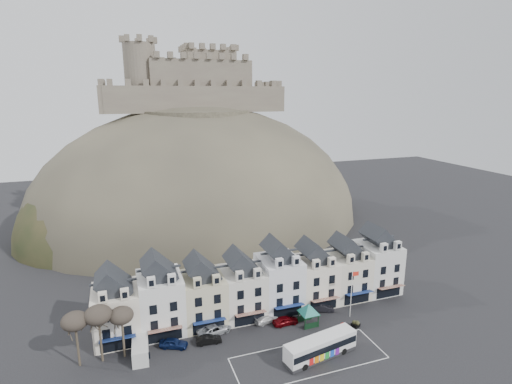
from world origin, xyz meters
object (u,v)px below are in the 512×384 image
car_navy (174,343)px  car_black (209,340)px  bus_shelter (309,309)px  car_white (267,319)px  bus (320,346)px  flagpole (352,291)px  car_silver (215,329)px  car_charcoal (322,308)px  car_maroon (285,321)px  red_buoy (344,328)px  white_van (140,350)px

car_navy → car_black: (5.20, -0.77, -0.08)m
bus_shelter → car_white: size_ratio=1.35×
bus → flagpole: 13.13m
flagpole → car_silver: bearing=172.9°
car_white → flagpole: bearing=-115.6°
bus_shelter → car_charcoal: size_ratio=1.43×
car_charcoal → car_navy: bearing=115.2°
car_silver → car_maroon: (11.63, -1.39, -0.05)m
flagpole → car_navy: bearing=177.2°
car_white → car_charcoal: size_ratio=1.06×
bus → car_navy: 21.79m
red_buoy → car_white: bearing=146.0°
bus_shelter → car_black: bus_shelter is taller
bus → car_maroon: bus is taller
flagpole → car_maroon: flagpole is taller
car_navy → car_silver: car_silver is taller
bus → bus_shelter: size_ratio=1.99×
red_buoy → flagpole: bearing=45.9°
car_navy → car_charcoal: bearing=-61.6°
white_van → car_black: 10.04m
car_black → white_van: bearing=94.0°
bus → white_van: 25.95m
car_black → car_white: car_black is taller
car_maroon → red_buoy: bearing=-125.3°
bus → car_silver: 16.91m
car_black → red_buoy: bearing=-98.2°
car_silver → red_buoy: bearing=-127.9°
white_van → car_maroon: bearing=5.7°
car_navy → car_black: size_ratio=1.09×
flagpole → car_white: (-14.12, 3.18, -4.23)m
car_black → car_navy: bearing=85.6°
bus_shelter → car_silver: 15.55m
flagpole → car_silver: (-23.08, 2.88, -4.08)m
white_van → car_silver: bearing=14.5°
car_black → car_charcoal: size_ratio=0.95×
bus → car_black: (-14.47, 8.54, -1.13)m
white_van → flagpole: bearing=2.6°
car_charcoal → car_black: bearing=118.2°
bus_shelter → white_van: bearing=177.6°
car_white → car_charcoal: (10.40, 0.00, 0.05)m
red_buoy → car_black: red_buoy is taller
red_buoy → car_black: bearing=167.7°
flagpole → car_navy: flagpole is taller
bus_shelter → white_van: size_ratio=1.11×
red_buoy → car_silver: bearing=160.9°
bus_shelter → bus: bearing=-106.3°
car_white → car_navy: bearing=83.4°
bus → car_white: bus is taller
car_silver → car_charcoal: car_silver is taller
car_navy → car_white: (15.60, 1.73, -0.09)m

